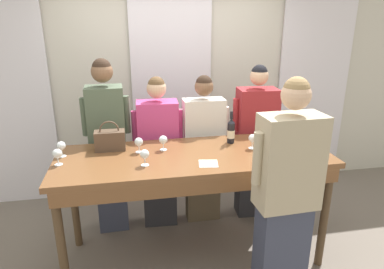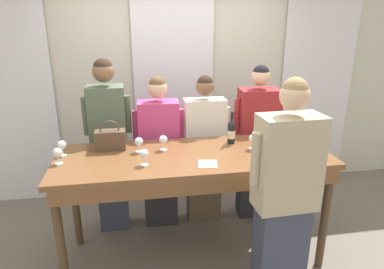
% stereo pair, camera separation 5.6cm
% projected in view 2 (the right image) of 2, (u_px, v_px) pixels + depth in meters
% --- Properties ---
extents(ground_plane, '(18.00, 18.00, 0.00)m').
position_uv_depth(ground_plane, '(193.00, 253.00, 3.31)').
color(ground_plane, '#70665B').
extents(wall_back, '(12.00, 0.06, 2.80)m').
position_uv_depth(wall_back, '(173.00, 83.00, 4.25)').
color(wall_back, beige).
rests_on(wall_back, ground_plane).
extents(curtain_panel_left, '(0.97, 0.03, 2.69)m').
position_uv_depth(curtain_panel_left, '(10.00, 94.00, 3.91)').
color(curtain_panel_left, white).
rests_on(curtain_panel_left, ground_plane).
extents(curtain_panel_center, '(0.97, 0.03, 2.69)m').
position_uv_depth(curtain_panel_center, '(174.00, 88.00, 4.20)').
color(curtain_panel_center, white).
rests_on(curtain_panel_center, ground_plane).
extents(curtain_panel_right, '(0.97, 0.03, 2.69)m').
position_uv_depth(curtain_panel_right, '(317.00, 84.00, 4.50)').
color(curtain_panel_right, white).
rests_on(curtain_panel_right, ground_plane).
extents(tasting_bar, '(2.36, 0.86, 1.04)m').
position_uv_depth(tasting_bar, '(194.00, 167.00, 2.99)').
color(tasting_bar, brown).
rests_on(tasting_bar, ground_plane).
extents(wine_bottle, '(0.07, 0.07, 0.30)m').
position_uv_depth(wine_bottle, '(231.00, 131.00, 3.21)').
color(wine_bottle, black).
rests_on(wine_bottle, tasting_bar).
extents(handbag, '(0.26, 0.13, 0.27)m').
position_uv_depth(handbag, '(110.00, 139.00, 3.06)').
color(handbag, brown).
rests_on(handbag, tasting_bar).
extents(wine_glass_front_left, '(0.08, 0.08, 0.14)m').
position_uv_depth(wine_glass_front_left, '(163.00, 140.00, 3.04)').
color(wine_glass_front_left, white).
rests_on(wine_glass_front_left, tasting_bar).
extents(wine_glass_front_mid, '(0.08, 0.08, 0.14)m').
position_uv_depth(wine_glass_front_mid, '(309.00, 146.00, 2.89)').
color(wine_glass_front_mid, white).
rests_on(wine_glass_front_mid, tasting_bar).
extents(wine_glass_front_right, '(0.08, 0.08, 0.14)m').
position_uv_depth(wine_glass_front_right, '(272.00, 150.00, 2.81)').
color(wine_glass_front_right, white).
rests_on(wine_glass_front_right, tasting_bar).
extents(wine_glass_center_left, '(0.08, 0.08, 0.14)m').
position_uv_depth(wine_glass_center_left, '(144.00, 154.00, 2.72)').
color(wine_glass_center_left, white).
rests_on(wine_glass_center_left, tasting_bar).
extents(wine_glass_center_mid, '(0.08, 0.08, 0.14)m').
position_uv_depth(wine_glass_center_mid, '(139.00, 142.00, 2.99)').
color(wine_glass_center_mid, white).
rests_on(wine_glass_center_mid, tasting_bar).
extents(wine_glass_center_right, '(0.08, 0.08, 0.14)m').
position_uv_depth(wine_glass_center_right, '(62.00, 145.00, 2.91)').
color(wine_glass_center_right, white).
rests_on(wine_glass_center_right, tasting_bar).
extents(wine_glass_back_left, '(0.08, 0.08, 0.14)m').
position_uv_depth(wine_glass_back_left, '(280.00, 135.00, 3.16)').
color(wine_glass_back_left, white).
rests_on(wine_glass_back_left, tasting_bar).
extents(wine_glass_back_mid, '(0.08, 0.08, 0.14)m').
position_uv_depth(wine_glass_back_mid, '(253.00, 139.00, 3.07)').
color(wine_glass_back_mid, white).
rests_on(wine_glass_back_mid, tasting_bar).
extents(wine_glass_back_right, '(0.08, 0.08, 0.14)m').
position_uv_depth(wine_glass_back_right, '(286.00, 138.00, 3.08)').
color(wine_glass_back_right, white).
rests_on(wine_glass_back_right, tasting_bar).
extents(wine_glass_near_host, '(0.08, 0.08, 0.14)m').
position_uv_depth(wine_glass_near_host, '(57.00, 153.00, 2.75)').
color(wine_glass_near_host, white).
rests_on(wine_glass_near_host, tasting_bar).
extents(napkin, '(0.18, 0.18, 0.00)m').
position_uv_depth(napkin, '(208.00, 164.00, 2.77)').
color(napkin, white).
rests_on(napkin, tasting_bar).
extents(guest_olive_jacket, '(0.47, 0.28, 1.81)m').
position_uv_depth(guest_olive_jacket, '(109.00, 146.00, 3.47)').
color(guest_olive_jacket, '#383D51').
rests_on(guest_olive_jacket, ground_plane).
extents(guest_pink_top, '(0.53, 0.27, 1.63)m').
position_uv_depth(guest_pink_top, '(160.00, 153.00, 3.59)').
color(guest_pink_top, '#28282D').
rests_on(guest_pink_top, ground_plane).
extents(guest_cream_sweater, '(0.54, 0.21, 1.62)m').
position_uv_depth(guest_cream_sweater, '(204.00, 149.00, 3.66)').
color(guest_cream_sweater, brown).
rests_on(guest_cream_sweater, ground_plane).
extents(guest_striped_shirt, '(0.53, 0.30, 1.71)m').
position_uv_depth(guest_striped_shirt, '(256.00, 143.00, 3.74)').
color(guest_striped_shirt, '#28282D').
rests_on(guest_striped_shirt, ground_plane).
extents(host_pouring, '(0.55, 0.26, 1.81)m').
position_uv_depth(host_pouring, '(284.00, 200.00, 2.47)').
color(host_pouring, '#383D51').
rests_on(host_pouring, ground_plane).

